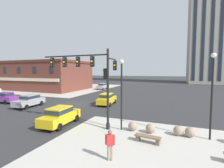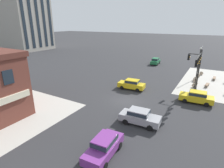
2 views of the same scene
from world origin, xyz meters
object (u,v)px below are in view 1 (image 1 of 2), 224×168
Objects in this scene: bollard_sphere_curb_b at (150,128)px; street_lamp_mid_sidewalk at (212,87)px; bollard_sphere_curb_c at (178,131)px; car_cross_eastbound at (60,115)px; traffic_signal_main at (91,73)px; street_lamp_corner_near at (122,87)px; bollard_sphere_curb_d at (190,132)px; bench_near_signal at (148,138)px; bollard_sphere_curb_a at (133,126)px; car_main_northbound_far at (102,86)px; car_main_southbound_far at (107,99)px; car_main_mid at (29,100)px; pedestrian_with_bag at (110,143)px; car_parked_curb at (4,97)px.

street_lamp_mid_sidewalk is at bearing 4.41° from bollard_sphere_curb_b.
car_cross_eastbound is at bearing -172.55° from bollard_sphere_curb_c.
traffic_signal_main is 1.15× the size of street_lamp_corner_near.
bollard_sphere_curb_b is at bearing 2.90° from traffic_signal_main.
street_lamp_mid_sidewalk is at bearing 1.20° from bollard_sphere_curb_d.
bench_near_signal is 0.31× the size of street_lamp_corner_near.
bollard_sphere_curb_c is 10.20m from car_cross_eastbound.
bollard_sphere_curb_a is 0.12× the size of street_lamp_mid_sidewalk.
bollard_sphere_curb_a is at bearing 179.75° from bollard_sphere_curb_b.
bench_near_signal is at bearing -132.76° from bollard_sphere_curb_c.
street_lamp_corner_near is at bearing -62.11° from car_main_northbound_far.
bollard_sphere_curb_b and bollard_sphere_curb_c have the same top height.
street_lamp_corner_near is at bearing -174.53° from bollard_sphere_curb_c.
street_lamp_corner_near is 0.95× the size of street_lamp_mid_sidewalk.
bollard_sphere_curb_b is 0.17× the size of car_main_southbound_far.
car_main_mid is (-12.00, 3.98, -3.84)m from traffic_signal_main.
pedestrian_with_bag is (-4.38, -5.20, 0.62)m from bollard_sphere_curb_d.
car_main_northbound_far is at bearing 107.69° from car_cross_eastbound.
bollard_sphere_curb_b is 23.73m from car_parked_curb.
car_main_mid is (-17.18, 3.72, 0.54)m from bollard_sphere_curb_b.
car_main_northbound_far is at bearing 115.65° from pedestrian_with_bag.
bollard_sphere_curb_d is at bearing -9.68° from car_main_mid.
car_main_southbound_far is 1.01× the size of car_parked_curb.
bollard_sphere_curb_d is 20.36m from car_main_mid.
traffic_signal_main is 30.93m from car_main_northbound_far.
bollard_sphere_curb_b is at bearing -10.66° from car_parked_curb.
street_lamp_corner_near is at bearing -175.39° from bollard_sphere_curb_d.
bollard_sphere_curb_c is 13.07m from car_main_southbound_far.
pedestrian_with_bag is at bearing -79.21° from street_lamp_corner_near.
street_lamp_mid_sidewalk is (9.37, 0.59, -0.92)m from traffic_signal_main.
street_lamp_corner_near reaches higher than bollard_sphere_curb_d.
bollard_sphere_curb_a is 2.41m from bench_near_signal.
bench_near_signal is at bearing -17.89° from car_main_mid.
street_lamp_mid_sidewalk is at bearing -36.18° from car_main_southbound_far.
car_main_northbound_far reaches higher than bench_near_signal.
bench_near_signal is (-1.99, -2.15, -0.05)m from bollard_sphere_curb_c.
bollard_sphere_curb_b is 1.00× the size of bollard_sphere_curb_d.
car_main_southbound_far is at bearing 130.45° from bollard_sphere_curb_b.
car_main_southbound_far reaches higher than bollard_sphere_curb_c.
traffic_signal_main is 7.02m from pedestrian_with_bag.
pedestrian_with_bag is 7.60m from car_cross_eastbound.
pedestrian_with_bag is at bearing -30.74° from car_cross_eastbound.
street_lamp_corner_near is 21.57m from car_parked_curb.
bollard_sphere_curb_d is at bearing 49.89° from pedestrian_with_bag.
pedestrian_with_bag reaches higher than car_main_mid.
bollard_sphere_curb_c is at bearing 7.45° from car_cross_eastbound.
bollard_sphere_curb_b is at bearing 73.08° from pedestrian_with_bag.
bollard_sphere_curb_a is 16.17m from car_main_mid.
pedestrian_with_bag reaches higher than car_cross_eastbound.
car_main_northbound_far is at bearing 124.97° from bollard_sphere_curb_c.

